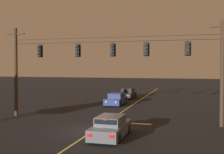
{
  "coord_description": "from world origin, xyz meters",
  "views": [
    {
      "loc": [
        6.46,
        -18.49,
        4.46
      ],
      "look_at": [
        0.0,
        4.81,
        3.57
      ],
      "focal_mm": 45.49,
      "sensor_mm": 36.0,
      "label": 1
    }
  ],
  "objects_px": {
    "traffic_light_left_inner": "(77,50)",
    "traffic_light_right_inner": "(146,49)",
    "car_oncoming_trailing": "(128,94)",
    "traffic_light_leftmost": "(39,51)",
    "traffic_light_centre": "(112,50)",
    "car_waiting_near_lane": "(111,127)",
    "car_oncoming_lead": "(116,99)",
    "traffic_light_rightmost": "(188,48)"
  },
  "relations": [
    {
      "from": "traffic_light_centre",
      "to": "car_oncoming_lead",
      "type": "distance_m",
      "value": 11.01
    },
    {
      "from": "traffic_light_leftmost",
      "to": "car_oncoming_trailing",
      "type": "distance_m",
      "value": 17.94
    },
    {
      "from": "traffic_light_right_inner",
      "to": "car_oncoming_lead",
      "type": "height_order",
      "value": "traffic_light_right_inner"
    },
    {
      "from": "traffic_light_rightmost",
      "to": "car_waiting_near_lane",
      "type": "bearing_deg",
      "value": -130.82
    },
    {
      "from": "car_waiting_near_lane",
      "to": "traffic_light_rightmost",
      "type": "bearing_deg",
      "value": 49.18
    },
    {
      "from": "traffic_light_centre",
      "to": "car_waiting_near_lane",
      "type": "distance_m",
      "value": 7.53
    },
    {
      "from": "traffic_light_left_inner",
      "to": "traffic_light_centre",
      "type": "distance_m",
      "value": 3.07
    },
    {
      "from": "car_oncoming_trailing",
      "to": "traffic_light_left_inner",
      "type": "bearing_deg",
      "value": -92.42
    },
    {
      "from": "traffic_light_right_inner",
      "to": "car_oncoming_trailing",
      "type": "xyz_separation_m",
      "value": [
        -5.12,
        16.63,
        -5.18
      ]
    },
    {
      "from": "car_oncoming_trailing",
      "to": "traffic_light_right_inner",
      "type": "bearing_deg",
      "value": -72.88
    },
    {
      "from": "traffic_light_right_inner",
      "to": "car_waiting_near_lane",
      "type": "relative_size",
      "value": 0.28
    },
    {
      "from": "traffic_light_left_inner",
      "to": "car_oncoming_lead",
      "type": "height_order",
      "value": "traffic_light_left_inner"
    },
    {
      "from": "traffic_light_left_inner",
      "to": "car_waiting_near_lane",
      "type": "relative_size",
      "value": 0.28
    },
    {
      "from": "traffic_light_leftmost",
      "to": "traffic_light_rightmost",
      "type": "bearing_deg",
      "value": 0.0
    },
    {
      "from": "traffic_light_left_inner",
      "to": "car_oncoming_lead",
      "type": "relative_size",
      "value": 0.28
    },
    {
      "from": "car_oncoming_lead",
      "to": "car_oncoming_trailing",
      "type": "bearing_deg",
      "value": 91.65
    },
    {
      "from": "car_waiting_near_lane",
      "to": "car_oncoming_lead",
      "type": "height_order",
      "value": "same"
    },
    {
      "from": "car_waiting_near_lane",
      "to": "traffic_light_left_inner",
      "type": "bearing_deg",
      "value": 129.88
    },
    {
      "from": "traffic_light_rightmost",
      "to": "car_oncoming_lead",
      "type": "bearing_deg",
      "value": 130.5
    },
    {
      "from": "car_waiting_near_lane",
      "to": "car_oncoming_lead",
      "type": "xyz_separation_m",
      "value": [
        -3.52,
        14.77,
        -0.0
      ]
    },
    {
      "from": "traffic_light_left_inner",
      "to": "car_oncoming_lead",
      "type": "distance_m",
      "value": 10.84
    },
    {
      "from": "traffic_light_left_inner",
      "to": "traffic_light_right_inner",
      "type": "bearing_deg",
      "value": 0.0
    },
    {
      "from": "car_waiting_near_lane",
      "to": "car_oncoming_trailing",
      "type": "relative_size",
      "value": 0.98
    },
    {
      "from": "car_waiting_near_lane",
      "to": "car_oncoming_lead",
      "type": "distance_m",
      "value": 15.19
    },
    {
      "from": "traffic_light_right_inner",
      "to": "car_oncoming_trailing",
      "type": "height_order",
      "value": "traffic_light_right_inner"
    },
    {
      "from": "car_oncoming_trailing",
      "to": "traffic_light_rightmost",
      "type": "bearing_deg",
      "value": -63.49
    },
    {
      "from": "traffic_light_left_inner",
      "to": "car_oncoming_lead",
      "type": "xyz_separation_m",
      "value": [
        0.91,
        9.48,
        -5.18
      ]
    },
    {
      "from": "traffic_light_left_inner",
      "to": "car_waiting_near_lane",
      "type": "height_order",
      "value": "traffic_light_left_inner"
    },
    {
      "from": "traffic_light_leftmost",
      "to": "car_oncoming_lead",
      "type": "bearing_deg",
      "value": 64.68
    },
    {
      "from": "traffic_light_centre",
      "to": "car_waiting_near_lane",
      "type": "height_order",
      "value": "traffic_light_centre"
    },
    {
      "from": "traffic_light_right_inner",
      "to": "car_waiting_near_lane",
      "type": "bearing_deg",
      "value": -104.8
    },
    {
      "from": "traffic_light_right_inner",
      "to": "traffic_light_rightmost",
      "type": "height_order",
      "value": "same"
    },
    {
      "from": "traffic_light_leftmost",
      "to": "traffic_light_centre",
      "type": "relative_size",
      "value": 1.0
    },
    {
      "from": "traffic_light_leftmost",
      "to": "car_oncoming_lead",
      "type": "xyz_separation_m",
      "value": [
        4.48,
        9.48,
        -5.18
      ]
    },
    {
      "from": "traffic_light_leftmost",
      "to": "car_waiting_near_lane",
      "type": "relative_size",
      "value": 0.28
    },
    {
      "from": "car_oncoming_lead",
      "to": "car_oncoming_trailing",
      "type": "distance_m",
      "value": 7.16
    },
    {
      "from": "traffic_light_centre",
      "to": "car_waiting_near_lane",
      "type": "relative_size",
      "value": 0.28
    },
    {
      "from": "traffic_light_leftmost",
      "to": "traffic_light_right_inner",
      "type": "height_order",
      "value": "same"
    },
    {
      "from": "traffic_light_centre",
      "to": "traffic_light_left_inner",
      "type": "bearing_deg",
      "value": 180.0
    },
    {
      "from": "traffic_light_left_inner",
      "to": "traffic_light_centre",
      "type": "bearing_deg",
      "value": 0.0
    },
    {
      "from": "traffic_light_rightmost",
      "to": "car_waiting_near_lane",
      "type": "xyz_separation_m",
      "value": [
        -4.57,
        -5.3,
        -5.18
      ]
    },
    {
      "from": "traffic_light_centre",
      "to": "car_oncoming_trailing",
      "type": "distance_m",
      "value": 17.58
    }
  ]
}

